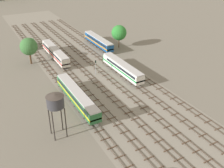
{
  "coord_description": "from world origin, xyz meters",
  "views": [
    {
      "loc": [
        -31.61,
        -19.29,
        36.34
      ],
      "look_at": [
        0.0,
        38.06,
        1.5
      ],
      "focal_mm": 42.32,
      "sensor_mm": 36.0,
      "label": 1
    }
  ],
  "objects_px": {
    "passenger_coach_far_left_nearest": "(77,96)",
    "water_tower": "(55,101)",
    "diesel_railcar_right_midfar": "(98,41)",
    "signal_post_nearest": "(96,65)",
    "shunter_loco_far_left_far": "(31,43)",
    "passenger_coach_left_mid": "(55,52)",
    "diesel_railcar_centre_right_near": "(122,67)"
  },
  "relations": [
    {
      "from": "passenger_coach_far_left_nearest",
      "to": "water_tower",
      "type": "height_order",
      "value": "water_tower"
    },
    {
      "from": "diesel_railcar_right_midfar",
      "to": "signal_post_nearest",
      "type": "xyz_separation_m",
      "value": [
        -11.79,
        -21.94,
        0.55
      ]
    },
    {
      "from": "passenger_coach_far_left_nearest",
      "to": "signal_post_nearest",
      "type": "relative_size",
      "value": 4.47
    },
    {
      "from": "shunter_loco_far_left_far",
      "to": "signal_post_nearest",
      "type": "relative_size",
      "value": 1.72
    },
    {
      "from": "passenger_coach_left_mid",
      "to": "diesel_railcar_right_midfar",
      "type": "bearing_deg",
      "value": 11.61
    },
    {
      "from": "shunter_loco_far_left_far",
      "to": "water_tower",
      "type": "bearing_deg",
      "value": -98.0
    },
    {
      "from": "shunter_loco_far_left_far",
      "to": "passenger_coach_left_mid",
      "type": "bearing_deg",
      "value": -74.03
    },
    {
      "from": "diesel_railcar_centre_right_near",
      "to": "shunter_loco_far_left_far",
      "type": "distance_m",
      "value": 43.21
    },
    {
      "from": "water_tower",
      "to": "signal_post_nearest",
      "type": "distance_m",
      "value": 30.89
    },
    {
      "from": "passenger_coach_left_mid",
      "to": "signal_post_nearest",
      "type": "height_order",
      "value": "signal_post_nearest"
    },
    {
      "from": "diesel_railcar_right_midfar",
      "to": "passenger_coach_far_left_nearest",
      "type": "bearing_deg",
      "value": -123.48
    },
    {
      "from": "diesel_railcar_centre_right_near",
      "to": "passenger_coach_left_mid",
      "type": "relative_size",
      "value": 0.93
    },
    {
      "from": "diesel_railcar_centre_right_near",
      "to": "signal_post_nearest",
      "type": "height_order",
      "value": "signal_post_nearest"
    },
    {
      "from": "diesel_railcar_centre_right_near",
      "to": "passenger_coach_left_mid",
      "type": "xyz_separation_m",
      "value": [
        -14.14,
        22.4,
        0.02
      ]
    },
    {
      "from": "shunter_loco_far_left_far",
      "to": "signal_post_nearest",
      "type": "distance_m",
      "value": 36.51
    },
    {
      "from": "passenger_coach_far_left_nearest",
      "to": "shunter_loco_far_left_far",
      "type": "bearing_deg",
      "value": 90.0
    },
    {
      "from": "passenger_coach_far_left_nearest",
      "to": "diesel_railcar_centre_right_near",
      "type": "relative_size",
      "value": 1.07
    },
    {
      "from": "water_tower",
      "to": "signal_post_nearest",
      "type": "height_order",
      "value": "water_tower"
    },
    {
      "from": "passenger_coach_left_mid",
      "to": "diesel_railcar_right_midfar",
      "type": "distance_m",
      "value": 19.25
    },
    {
      "from": "signal_post_nearest",
      "to": "passenger_coach_far_left_nearest",
      "type": "bearing_deg",
      "value": -130.7
    },
    {
      "from": "diesel_railcar_centre_right_near",
      "to": "diesel_railcar_right_midfar",
      "type": "bearing_deg",
      "value": 79.83
    },
    {
      "from": "signal_post_nearest",
      "to": "shunter_loco_far_left_far",
      "type": "bearing_deg",
      "value": 108.84
    },
    {
      "from": "shunter_loco_far_left_far",
      "to": "signal_post_nearest",
      "type": "height_order",
      "value": "signal_post_nearest"
    },
    {
      "from": "water_tower",
      "to": "shunter_loco_far_left_far",
      "type": "bearing_deg",
      "value": 82.0
    },
    {
      "from": "passenger_coach_left_mid",
      "to": "water_tower",
      "type": "height_order",
      "value": "water_tower"
    },
    {
      "from": "diesel_railcar_right_midfar",
      "to": "water_tower",
      "type": "xyz_separation_m",
      "value": [
        -31.66,
        -44.98,
        5.87
      ]
    },
    {
      "from": "diesel_railcar_centre_right_near",
      "to": "shunter_loco_far_left_far",
      "type": "height_order",
      "value": "diesel_railcar_centre_right_near"
    },
    {
      "from": "passenger_coach_far_left_nearest",
      "to": "diesel_railcar_centre_right_near",
      "type": "xyz_separation_m",
      "value": [
        18.86,
        9.37,
        -0.02
      ]
    },
    {
      "from": "diesel_railcar_right_midfar",
      "to": "signal_post_nearest",
      "type": "distance_m",
      "value": 24.91
    },
    {
      "from": "diesel_railcar_centre_right_near",
      "to": "shunter_loco_far_left_far",
      "type": "xyz_separation_m",
      "value": [
        -18.86,
        38.87,
        -0.59
      ]
    },
    {
      "from": "passenger_coach_far_left_nearest",
      "to": "diesel_railcar_right_midfar",
      "type": "bearing_deg",
      "value": 56.52
    },
    {
      "from": "diesel_railcar_centre_right_near",
      "to": "water_tower",
      "type": "relative_size",
      "value": 2.02
    }
  ]
}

